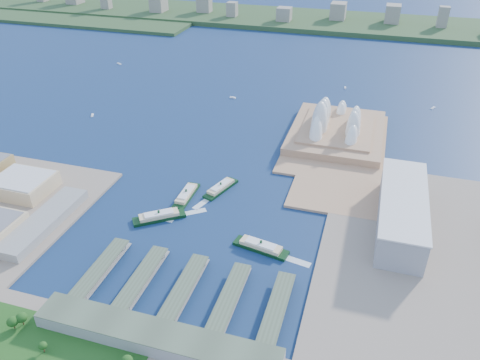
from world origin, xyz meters
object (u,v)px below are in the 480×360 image
(ferry_a, at_px, (186,193))
(ferry_d, at_px, (261,245))
(opera_house, at_px, (339,117))
(toaster_building, at_px, (402,211))
(ferry_c, at_px, (159,215))
(ferry_b, at_px, (221,186))

(ferry_a, relative_size, ferry_d, 0.98)
(opera_house, bearing_deg, ferry_a, -125.00)
(opera_house, xyz_separation_m, toaster_building, (90.00, -200.00, -11.50))
(ferry_c, bearing_deg, ferry_b, -67.38)
(ferry_a, relative_size, ferry_b, 1.04)
(ferry_d, bearing_deg, opera_house, 2.21)
(opera_house, bearing_deg, toaster_building, -65.77)
(opera_house, xyz_separation_m, ferry_d, (-41.21, -278.35, -26.64))
(ferry_b, height_order, ferry_d, ferry_d)
(ferry_b, height_order, ferry_c, ferry_c)
(opera_house, distance_m, toaster_building, 219.62)
(opera_house, distance_m, ferry_d, 282.64)
(ferry_a, relative_size, ferry_c, 0.97)
(ferry_d, bearing_deg, ferry_b, 49.21)
(opera_house, xyz_separation_m, ferry_c, (-160.56, -260.87, -26.60))
(toaster_building, height_order, ferry_b, toaster_building)
(ferry_d, bearing_deg, toaster_building, -48.53)
(ferry_a, bearing_deg, ferry_b, 37.95)
(ferry_c, bearing_deg, ferry_d, -134.55)
(toaster_building, height_order, ferry_d, toaster_building)
(opera_house, distance_m, ferry_a, 260.55)
(ferry_c, relative_size, ferry_d, 1.01)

